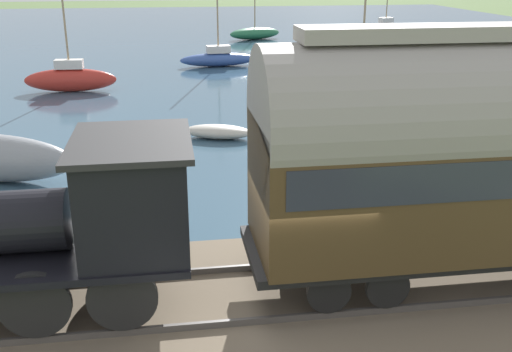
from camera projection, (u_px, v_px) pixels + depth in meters
ground_plane at (284, 318)px, 11.00m from camera, size 200.00×200.00×0.00m
harbor_water at (187, 40)px, 50.85m from camera, size 80.00×80.00×0.01m
rail_embankment at (283, 304)px, 11.02m from camera, size 4.78×56.00×0.60m
steam_locomotive at (72, 215)px, 9.84m from camera, size 2.45×5.43×3.07m
passenger_coach at (478, 147)px, 10.55m from camera, size 2.57×8.23×4.62m
sailboat_red at (70, 78)px, 30.14m from camera, size 1.23×4.59×8.80m
sailboat_green at (255, 33)px, 50.85m from camera, size 3.09×4.92×6.69m
sailboat_navy at (361, 84)px, 29.09m from camera, size 3.62×4.66×8.67m
sailboat_blue at (218, 58)px, 37.60m from camera, size 1.63×4.94×6.44m
sailboat_white at (385, 28)px, 53.73m from camera, size 2.21×3.96×7.81m
rowboat_mid_harbor at (218, 132)px, 22.18m from camera, size 1.77×2.73×0.51m
rowboat_near_shore at (296, 158)px, 19.29m from camera, size 1.94×2.77×0.45m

